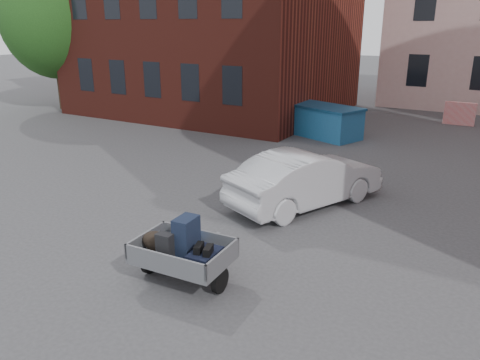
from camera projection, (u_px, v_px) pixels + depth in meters
The scene contains 6 objects.
ground at pixel (239, 240), 9.71m from camera, with size 120.00×120.00×0.00m, color #38383A.
far_building at pixel (160, 27), 36.01m from camera, with size 6.00×6.00×8.00m, color maroon.
tree at pixel (52, 4), 23.09m from camera, with size 5.28×5.28×8.30m.
trailer at pixel (182, 250), 7.98m from camera, with size 1.66×1.84×1.20m.
dumpster at pixel (324, 121), 18.46m from camera, with size 3.27×2.43×1.23m.
silver_car at pixel (306, 179), 11.43m from camera, with size 1.44×4.13×1.36m, color #B7B9BF.
Camera 1 is at (4.46, -7.60, 4.29)m, focal length 35.00 mm.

